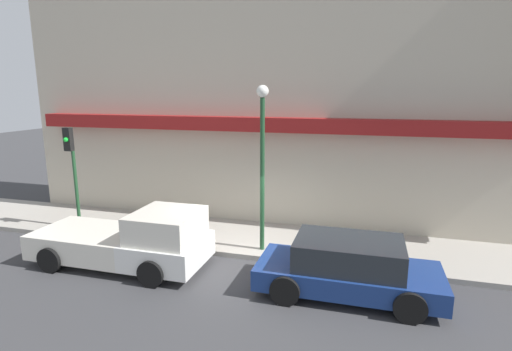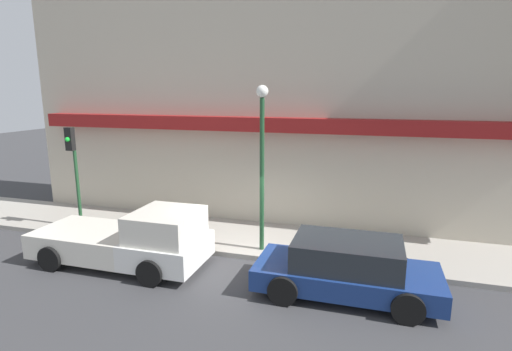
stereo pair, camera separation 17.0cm
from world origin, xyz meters
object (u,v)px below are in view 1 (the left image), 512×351
parked_car (348,267)px  street_lamp (262,148)px  traffic_light (72,160)px  pickup_truck (131,241)px  fire_hydrant (357,250)px

parked_car → street_lamp: (-2.72, 1.85, 2.63)m
traffic_light → pickup_truck: bearing=-29.0°
parked_car → street_lamp: street_lamp is taller
parked_car → fire_hydrant: bearing=84.9°
street_lamp → traffic_light: size_ratio=1.38×
fire_hydrant → street_lamp: size_ratio=0.13×
street_lamp → traffic_light: bearing=179.4°
pickup_truck → street_lamp: (3.44, 1.85, 2.58)m
fire_hydrant → traffic_light: size_ratio=0.18×
pickup_truck → parked_car: (6.16, 0.00, -0.05)m
pickup_truck → street_lamp: size_ratio=1.02×
pickup_truck → fire_hydrant: (6.32, 1.76, -0.28)m
parked_car → traffic_light: (-9.62, 1.92, 1.95)m
fire_hydrant → pickup_truck: bearing=-164.5°
parked_car → fire_hydrant: parked_car is taller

